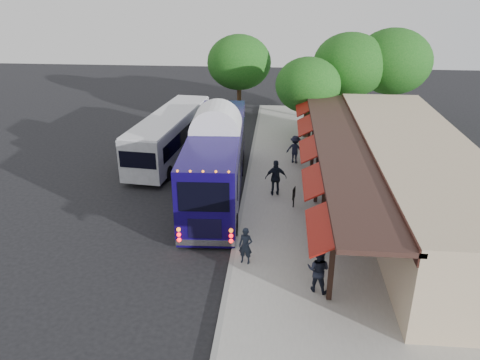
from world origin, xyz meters
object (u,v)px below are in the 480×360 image
at_px(city_bus, 170,134).
at_px(ped_b, 318,270).
at_px(sign_board, 294,194).
at_px(ped_a, 246,246).
at_px(ped_d, 295,149).
at_px(coach_bus, 217,156).
at_px(ped_c, 276,178).

distance_m(city_bus, ped_b, 16.27).
bearing_deg(sign_board, ped_a, -97.21).
xyz_separation_m(ped_d, sign_board, (-0.19, -6.32, -0.15)).
bearing_deg(ped_a, coach_bus, 119.55).
relative_size(ped_b, ped_c, 0.91).
height_order(ped_b, sign_board, ped_b).
bearing_deg(ped_c, ped_a, 73.55).
bearing_deg(ped_b, ped_c, -57.77).
xyz_separation_m(coach_bus, ped_c, (3.17, -0.32, -0.98)).
relative_size(coach_bus, city_bus, 1.13).
bearing_deg(sign_board, coach_bus, 170.63).
relative_size(city_bus, ped_d, 6.27).
bearing_deg(coach_bus, ped_b, -63.13).
xyz_separation_m(ped_c, sign_board, (0.93, -1.45, -0.25)).
bearing_deg(sign_board, ped_d, 102.28).
bearing_deg(ped_d, coach_bus, 65.74).
relative_size(coach_bus, ped_a, 7.94).
relative_size(ped_a, sign_board, 1.46).
distance_m(ped_b, sign_board, 6.84).
relative_size(ped_d, sign_board, 1.64).
height_order(city_bus, sign_board, city_bus).
height_order(city_bus, ped_b, city_bus).
relative_size(ped_c, sign_board, 1.83).
height_order(coach_bus, sign_board, coach_bus).
bearing_deg(coach_bus, ped_a, -76.07).
xyz_separation_m(coach_bus, ped_a, (2.08, -6.97, -1.17)).
bearing_deg(ped_c, sign_board, 115.49).
relative_size(ped_a, ped_d, 0.89).
distance_m(ped_d, sign_board, 6.32).
xyz_separation_m(city_bus, ped_c, (6.89, -5.57, -0.47)).
bearing_deg(ped_c, ped_b, 94.40).
height_order(city_bus, ped_a, city_bus).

